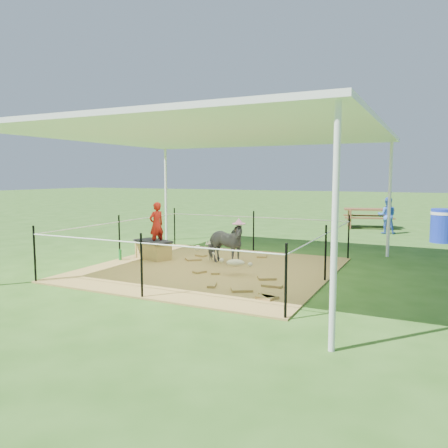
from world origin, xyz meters
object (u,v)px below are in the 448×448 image
at_px(straw_bale, 153,250).
at_px(trash_barrel, 442,226).
at_px(green_bottle, 120,255).
at_px(foal, 235,261).
at_px(woman, 156,220).
at_px(pony, 224,243).
at_px(picnic_table_near, 368,218).
at_px(distant_person, 387,216).

distance_m(straw_bale, trash_barrel, 8.02).
bearing_deg(green_bottle, straw_bale, 39.29).
xyz_separation_m(foal, trash_barrel, (3.47, 6.24, 0.19)).
relative_size(woman, pony, 0.96).
height_order(straw_bale, trash_barrel, trash_barrel).
bearing_deg(green_bottle, trash_barrel, 43.73).
height_order(pony, foal, pony).
height_order(foal, picnic_table_near, picnic_table_near).
bearing_deg(picnic_table_near, foal, -110.81).
distance_m(trash_barrel, distant_person, 2.04).
xyz_separation_m(pony, distant_person, (2.53, 6.73, 0.12)).
distance_m(straw_bale, picnic_table_near, 8.96).
distance_m(woman, picnic_table_near, 8.94).
xyz_separation_m(woman, pony, (1.56, 0.16, -0.42)).
distance_m(pony, picnic_table_near, 8.31).
bearing_deg(woman, straw_bale, -70.08).
height_order(green_bottle, trash_barrel, trash_barrel).
relative_size(green_bottle, picnic_table_near, 0.14).
relative_size(woman, green_bottle, 4.32).
distance_m(foal, picnic_table_near, 9.01).
bearing_deg(woman, picnic_table_near, 177.97).
bearing_deg(pony, straw_bale, 106.48).
height_order(green_bottle, distant_person, distant_person).
relative_size(foal, trash_barrel, 0.97).
bearing_deg(woman, foal, 93.10).
bearing_deg(foal, pony, 105.73).
bearing_deg(straw_bale, pony, 5.56).
bearing_deg(straw_bale, picnic_table_near, 67.46).
distance_m(foal, distant_person, 7.79).
distance_m(straw_bale, foal, 2.38).
relative_size(straw_bale, trash_barrel, 0.87).
height_order(straw_bale, distant_person, distant_person).
bearing_deg(straw_bale, trash_barrel, 44.12).
bearing_deg(foal, distant_person, 54.35).
distance_m(trash_barrel, picnic_table_near, 3.56).
bearing_deg(distant_person, trash_barrel, 133.61).
relative_size(picnic_table_near, distant_person, 1.42).
height_order(straw_bale, foal, foal).
xyz_separation_m(pony, picnic_table_near, (1.78, 8.12, -0.12)).
height_order(green_bottle, picnic_table_near, picnic_table_near).
relative_size(woman, picnic_table_near, 0.60).
relative_size(woman, distant_person, 0.84).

